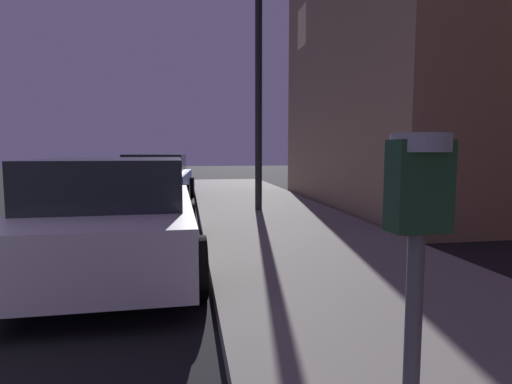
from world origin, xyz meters
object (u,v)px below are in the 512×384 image
object	(u,v)px
street_lamp	(259,38)
car_blue	(156,179)
car_white	(117,214)
parking_meter	(417,240)

from	to	relation	value
street_lamp	car_blue	bearing A→B (deg)	130.25
car_white	car_blue	size ratio (longest dim) A/B	0.99
parking_meter	street_lamp	xyz separation A→B (m)	(0.89, 8.19, 2.82)
parking_meter	car_blue	xyz separation A→B (m)	(-1.65, 11.20, -0.53)
car_blue	car_white	bearing A→B (deg)	-89.99
car_blue	street_lamp	bearing A→B (deg)	-49.75
car_blue	street_lamp	xyz separation A→B (m)	(2.55, -3.01, 3.36)
car_blue	street_lamp	distance (m)	5.18
parking_meter	car_white	distance (m)	4.58
parking_meter	street_lamp	world-z (taller)	street_lamp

